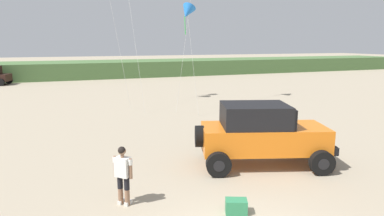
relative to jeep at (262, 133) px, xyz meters
name	(u,v)px	position (x,y,z in m)	size (l,w,h in m)	color
dune_ridge	(127,68)	(1.44, 35.85, -0.20)	(90.00, 8.12, 2.00)	#4C703D
jeep	(262,133)	(0.00, 0.00, 0.00)	(5.01, 3.58, 2.26)	orange
person_watching	(123,172)	(-5.19, -1.33, -0.26)	(0.47, 0.48, 1.67)	#8C664C
cooler_box	(236,206)	(-2.53, -2.87, -1.01)	(0.56, 0.36, 0.38)	#2D7F51
kite_white_parafoil	(187,12)	(0.92, 10.40, 5.06)	(1.28, 2.56, 6.90)	blue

